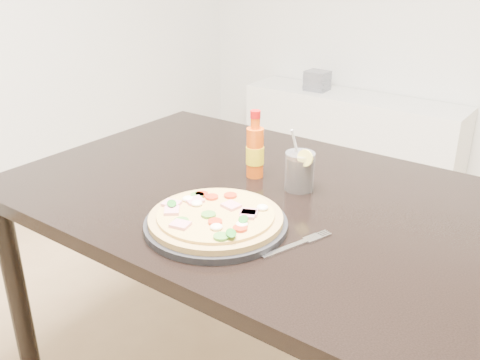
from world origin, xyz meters
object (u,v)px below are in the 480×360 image
Objects in this scene: dining_table at (266,221)px; media_console at (350,133)px; cola_cup at (300,172)px; pizza at (215,217)px; plate at (216,224)px; hot_sauce_bottle at (255,151)px; fork at (299,244)px.

dining_table is 2.13m from media_console.
pizza is at bearing -98.76° from cola_cup.
plate is 1.07× the size of pizza.
hot_sauce_bottle is 1.05× the size of fork.
dining_table is 0.29m from fork.
fork is at bearing -41.03° from hot_sauce_bottle.
plate is 1.92× the size of cola_cup.
hot_sauce_bottle reaches higher than fork.
pizza is at bearing -73.23° from media_console.
pizza is 0.31m from cola_cup.
plate reaches higher than fork.
cola_cup reaches higher than plate.
media_console is at bearing 110.47° from cola_cup.
fork is (0.20, 0.04, -0.02)m from pizza.
hot_sauce_bottle reaches higher than dining_table.
dining_table is 8.08× the size of cola_cup.
cola_cup reaches higher than media_console.
cola_cup is 2.11m from media_console.
pizza is 0.22× the size of media_console.
plate is 0.33m from hot_sauce_bottle.
cola_cup is 0.12× the size of media_console.
cola_cup reaches higher than dining_table.
pizza is at bearing -71.80° from hot_sauce_bottle.
fork is at bearing -68.26° from media_console.
plate is 0.02m from pizza.
plate is at bearing -71.67° from hot_sauce_bottle.
plate is 0.31m from cola_cup.
media_console is (-0.67, 2.21, -0.51)m from plate.
cola_cup is at bearing -69.53° from media_console.
cola_cup is (0.15, -0.00, -0.03)m from hot_sauce_bottle.
cola_cup is at bearing 53.80° from dining_table.
dining_table is at bearing 92.16° from plate.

